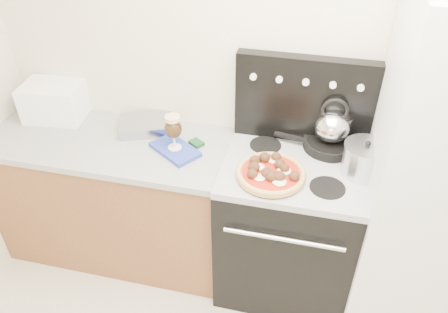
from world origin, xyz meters
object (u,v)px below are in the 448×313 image
(base_cabinet, at_px, (118,199))
(pizza_pan, at_px, (270,177))
(skillet, at_px, (329,144))
(tea_kettle, at_px, (333,124))
(toaster_oven, at_px, (54,101))
(stove_body, at_px, (287,229))
(oven_mitt, at_px, (175,149))
(fridge, at_px, (436,183))
(stock_pot, at_px, (364,160))
(pizza, at_px, (271,172))
(beer_glass, at_px, (174,132))

(base_cabinet, height_order, pizza_pan, pizza_pan)
(skillet, height_order, tea_kettle, tea_kettle)
(toaster_oven, distance_m, pizza_pan, 1.45)
(stove_body, height_order, tea_kettle, tea_kettle)
(oven_mitt, bearing_deg, fridge, -1.16)
(tea_kettle, distance_m, stock_pot, 0.27)
(toaster_oven, distance_m, skillet, 1.69)
(tea_kettle, bearing_deg, pizza_pan, -145.43)
(fridge, bearing_deg, skillet, 156.33)
(skillet, xyz_separation_m, stock_pot, (0.18, -0.19, 0.05))
(oven_mitt, relative_size, stock_pot, 1.30)
(fridge, bearing_deg, stove_body, 177.95)
(pizza_pan, height_order, skillet, skillet)
(tea_kettle, bearing_deg, oven_mitt, 177.65)
(fridge, xyz_separation_m, tea_kettle, (-0.53, 0.23, 0.13))
(base_cabinet, distance_m, oven_mitt, 0.65)
(base_cabinet, relative_size, tea_kettle, 6.60)
(pizza_pan, distance_m, pizza, 0.03)
(pizza, bearing_deg, stove_body, 50.58)
(pizza_pan, bearing_deg, pizza, 0.00)
(pizza, relative_size, tea_kettle, 1.60)
(base_cabinet, height_order, skillet, skillet)
(stock_pot, bearing_deg, base_cabinet, 179.80)
(stove_body, xyz_separation_m, stock_pot, (0.35, 0.02, 0.56))
(base_cabinet, xyz_separation_m, fridge, (1.80, -0.05, 0.52))
(base_cabinet, distance_m, skillet, 1.39)
(toaster_oven, bearing_deg, pizza_pan, -19.72)
(oven_mitt, relative_size, beer_glass, 1.37)
(pizza, distance_m, skillet, 0.44)
(beer_glass, distance_m, pizza, 0.58)
(toaster_oven, distance_m, pizza, 1.45)
(oven_mitt, bearing_deg, pizza, -13.60)
(beer_glass, relative_size, skillet, 0.73)
(fridge, xyz_separation_m, stock_pot, (-0.35, 0.04, 0.05))
(beer_glass, bearing_deg, pizza, -13.60)
(fridge, bearing_deg, pizza, -172.37)
(fridge, relative_size, pizza, 5.41)
(stock_pot, bearing_deg, skillet, 133.44)
(fridge, distance_m, pizza, 0.82)
(pizza, bearing_deg, stock_pot, 18.53)
(pizza, bearing_deg, oven_mitt, 166.40)
(stove_body, bearing_deg, oven_mitt, 179.76)
(oven_mitt, distance_m, skillet, 0.87)
(toaster_oven, relative_size, stock_pot, 1.62)
(stove_body, height_order, fridge, fridge)
(tea_kettle, height_order, stock_pot, tea_kettle)
(toaster_oven, height_order, stock_pot, toaster_oven)
(pizza, xyz_separation_m, tea_kettle, (0.28, 0.34, 0.13))
(fridge, relative_size, toaster_oven, 5.34)
(beer_glass, bearing_deg, base_cabinet, 177.06)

